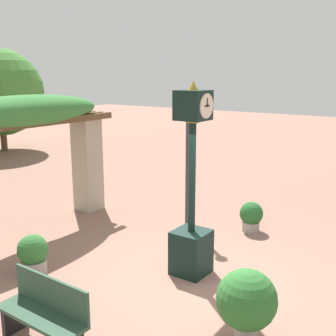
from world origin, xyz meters
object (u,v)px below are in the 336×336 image
at_px(pedestal_clock, 192,206).
at_px(potted_plant_near_left, 251,216).
at_px(potted_plant_near_right, 33,254).
at_px(potted_plant_far_left, 246,302).
at_px(park_bench, 44,314).
at_px(lamp_post, 188,145).

distance_m(pedestal_clock, potted_plant_near_left, 2.67).
height_order(potted_plant_near_right, potted_plant_far_left, potted_plant_far_left).
height_order(potted_plant_near_right, park_bench, park_bench).
bearing_deg(potted_plant_near_left, pedestal_clock, 179.60).
xyz_separation_m(pedestal_clock, potted_plant_far_left, (-1.29, -1.65, -0.65)).
height_order(potted_plant_far_left, lamp_post, lamp_post).
bearing_deg(lamp_post, potted_plant_far_left, -137.72).
bearing_deg(pedestal_clock, potted_plant_near_left, -0.40).
bearing_deg(potted_plant_far_left, potted_plant_near_right, 94.93).
xyz_separation_m(pedestal_clock, potted_plant_near_left, (2.51, -0.02, -0.90)).
height_order(potted_plant_near_left, potted_plant_far_left, potted_plant_far_left).
relative_size(potted_plant_near_right, lamp_post, 0.24).
xyz_separation_m(potted_plant_far_left, lamp_post, (3.35, 3.05, 1.29)).
distance_m(potted_plant_near_right, park_bench, 2.12).
height_order(potted_plant_near_right, lamp_post, lamp_post).
distance_m(potted_plant_near_left, park_bench, 5.34).
bearing_deg(potted_plant_far_left, lamp_post, 42.28).
relative_size(pedestal_clock, potted_plant_near_left, 5.01).
height_order(potted_plant_far_left, park_bench, potted_plant_far_left).
distance_m(pedestal_clock, lamp_post, 2.57).
bearing_deg(potted_plant_near_left, park_bench, 174.44).
height_order(pedestal_clock, park_bench, pedestal_clock).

